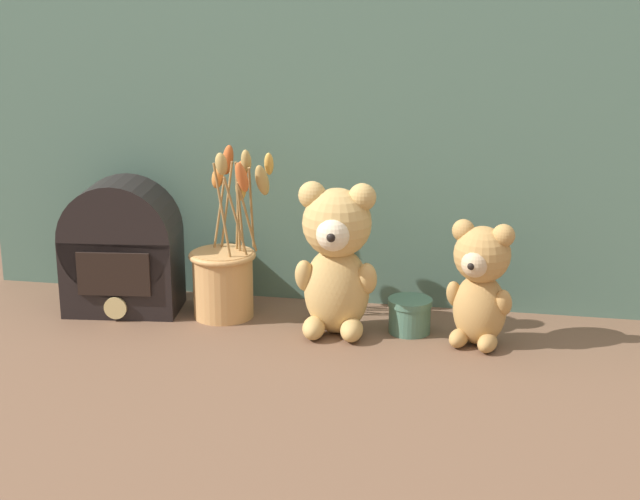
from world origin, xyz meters
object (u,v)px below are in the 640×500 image
Objects in this scene: teddy_bear_large at (336,257)px; vintage_radio at (122,251)px; decorative_tin_tall at (410,315)px; flower_vase at (225,270)px; teddy_bear_medium at (480,282)px.

teddy_bear_large is 0.41m from vintage_radio.
vintage_radio is at bearing 178.19° from decorative_tin_tall.
decorative_tin_tall is (0.34, -0.02, -0.06)m from flower_vase.
teddy_bear_large is at bearing 178.50° from teddy_bear_medium.
decorative_tin_tall is at bearing 13.19° from teddy_bear_large.
vintage_radio is at bearing -179.61° from flower_vase.
decorative_tin_tall is (0.53, -0.02, -0.08)m from vintage_radio.
flower_vase is 0.20m from vintage_radio.
teddy_bear_medium is 2.78× the size of decorative_tin_tall.
teddy_bear_medium is at bearing -4.62° from vintage_radio.
teddy_bear_large reaches higher than decorative_tin_tall.
decorative_tin_tall is at bearing -3.08° from flower_vase.
decorative_tin_tall is (-0.12, 0.04, -0.08)m from teddy_bear_medium.
teddy_bear_large is 1.25× the size of teddy_bear_medium.
teddy_bear_medium is 0.65m from vintage_radio.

